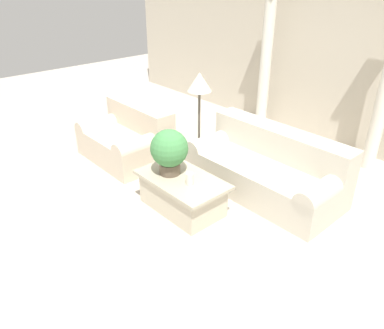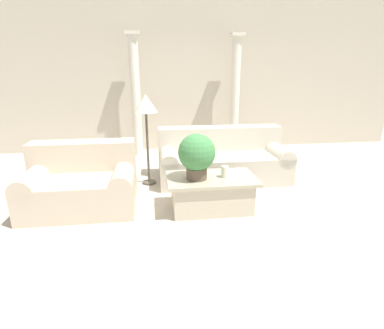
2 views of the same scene
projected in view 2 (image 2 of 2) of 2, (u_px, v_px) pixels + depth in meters
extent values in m
plane|color=#BCB2A3|center=(203.00, 197.00, 4.26)|extent=(16.00, 16.00, 0.00)
cube|color=beige|center=(182.00, 76.00, 6.44)|extent=(10.00, 0.06, 3.20)
cube|color=beige|center=(223.00, 166.00, 4.88)|extent=(2.06, 0.95, 0.44)
cube|color=beige|center=(219.00, 138.00, 5.05)|extent=(2.06, 0.33, 0.38)
cylinder|color=beige|center=(168.00, 156.00, 4.71)|extent=(0.28, 0.95, 0.28)
cylinder|color=beige|center=(276.00, 153.00, 4.93)|extent=(0.28, 0.95, 0.28)
cube|color=beige|center=(81.00, 192.00, 3.86)|extent=(1.37, 0.95, 0.44)
cube|color=beige|center=(83.00, 155.00, 4.03)|extent=(1.37, 0.33, 0.38)
cylinder|color=beige|center=(35.00, 179.00, 3.73)|extent=(0.28, 0.95, 0.28)
cylinder|color=beige|center=(123.00, 176.00, 3.87)|extent=(0.28, 0.95, 0.28)
cube|color=beige|center=(211.00, 194.00, 3.84)|extent=(0.99, 0.58, 0.39)
cube|color=#B3A98F|center=(211.00, 179.00, 3.77)|extent=(1.12, 0.66, 0.04)
cylinder|color=brown|center=(197.00, 173.00, 3.70)|extent=(0.26, 0.26, 0.14)
sphere|color=#428447|center=(197.00, 152.00, 3.61)|extent=(0.46, 0.46, 0.46)
cylinder|color=silver|center=(225.00, 172.00, 3.75)|extent=(0.09, 0.09, 0.14)
cylinder|color=#4C473D|center=(149.00, 182.00, 4.76)|extent=(0.21, 0.21, 0.03)
cylinder|color=#4C473D|center=(148.00, 148.00, 4.59)|extent=(0.04, 0.04, 1.09)
cone|color=beige|center=(146.00, 103.00, 4.39)|extent=(0.34, 0.34, 0.26)
cylinder|color=silver|center=(136.00, 98.00, 6.06)|extent=(0.19, 0.19, 2.36)
cube|color=silver|center=(132.00, 33.00, 5.69)|extent=(0.27, 0.27, 0.06)
cylinder|color=silver|center=(235.00, 97.00, 6.31)|extent=(0.19, 0.19, 2.36)
cube|color=silver|center=(237.00, 34.00, 5.94)|extent=(0.27, 0.27, 0.06)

